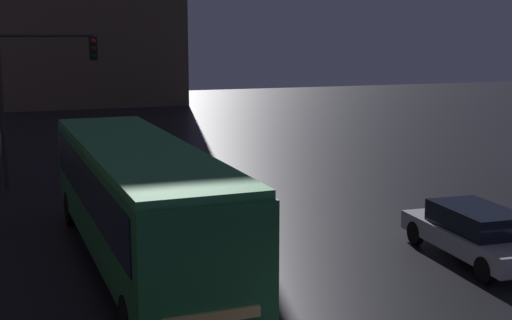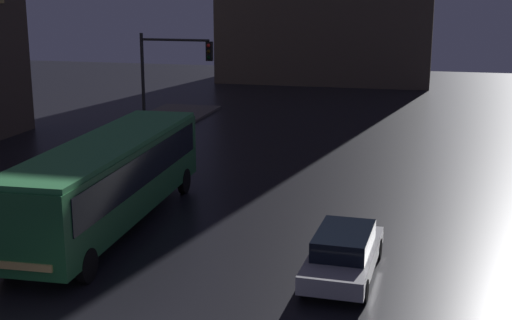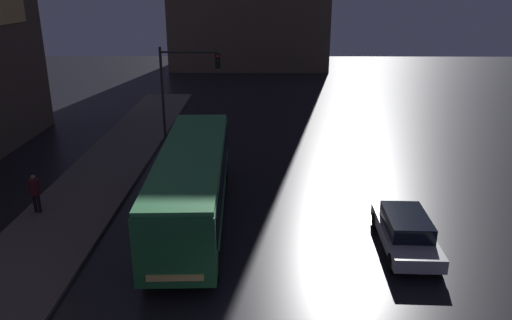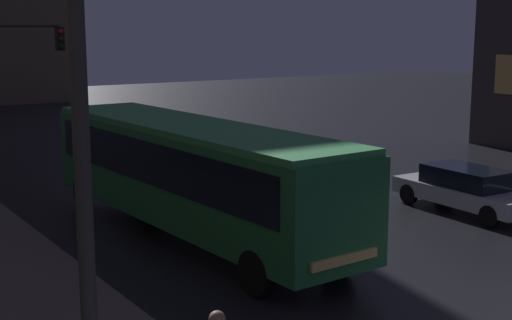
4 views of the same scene
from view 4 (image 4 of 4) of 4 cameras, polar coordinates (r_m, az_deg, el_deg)
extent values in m
cube|color=#236B38|center=(19.07, -5.26, -1.07)|extent=(3.00, 12.04, 2.37)
cube|color=black|center=(18.99, -5.28, 0.22)|extent=(3.02, 11.08, 1.10)
cube|color=#399252|center=(18.86, -5.32, 2.70)|extent=(2.94, 11.79, 0.16)
cube|color=#F4CC72|center=(14.61, 7.07, -7.90)|extent=(1.78, 0.17, 0.20)
cylinder|color=black|center=(16.50, 6.64, -7.37)|extent=(0.29, 1.01, 1.00)
cylinder|color=black|center=(15.09, 0.00, -9.03)|extent=(0.29, 1.01, 1.00)
cylinder|color=black|center=(23.79, -8.45, -1.87)|extent=(0.29, 1.01, 1.00)
cylinder|color=black|center=(22.84, -13.66, -2.58)|extent=(0.29, 1.01, 1.00)
cube|color=#B7B7BC|center=(22.78, 16.44, -2.61)|extent=(1.94, 4.70, 0.50)
cube|color=black|center=(22.67, 16.51, -1.29)|extent=(1.60, 2.60, 0.57)
cylinder|color=black|center=(21.21, 18.20, -4.30)|extent=(0.22, 0.65, 0.64)
cylinder|color=black|center=(24.47, 14.86, -2.20)|extent=(0.22, 0.65, 0.64)
cylinder|color=black|center=(23.35, 12.13, -2.68)|extent=(0.22, 0.65, 0.64)
sphere|color=#8C664C|center=(9.50, -3.13, -12.57)|extent=(0.22, 0.22, 0.22)
cylinder|color=#2D2D2D|center=(28.09, -18.82, 10.15)|extent=(3.41, 0.12, 0.12)
cube|color=black|center=(28.59, -15.43, 9.32)|extent=(0.30, 0.24, 0.90)
sphere|color=red|center=(28.46, -15.37, 9.89)|extent=(0.18, 0.18, 0.18)
sphere|color=#3B2B07|center=(28.46, -15.34, 9.32)|extent=(0.18, 0.18, 0.18)
sphere|color=black|center=(28.47, -15.31, 8.76)|extent=(0.18, 0.18, 0.18)
cylinder|color=#2D2D2D|center=(7.74, -13.61, -2.84)|extent=(0.18, 0.18, 7.28)
camera|label=1|loc=(6.14, 64.69, 7.62)|focal=50.00mm
camera|label=2|loc=(20.19, 72.49, 10.62)|focal=50.00mm
camera|label=3|loc=(12.74, 72.65, 21.32)|focal=35.00mm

